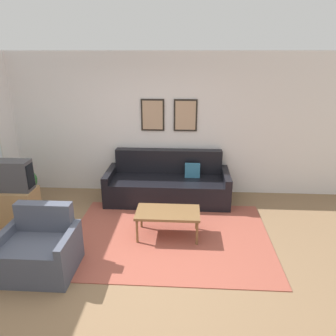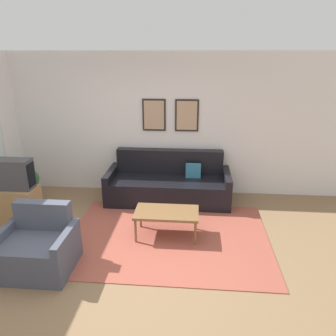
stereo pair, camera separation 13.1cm
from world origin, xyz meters
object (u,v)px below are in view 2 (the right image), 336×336
tv (11,174)px  potted_plant_tall (5,179)px  couch (169,184)px  coffee_table (167,214)px  armchair (38,249)px

tv → potted_plant_tall: bearing=144.4°
couch → coffee_table: size_ratio=2.39×
potted_plant_tall → couch: bearing=17.7°
tv → potted_plant_tall: size_ratio=0.67×
coffee_table → couch: bearing=93.5°
coffee_table → tv: size_ratio=1.40×
coffee_table → armchair: (-1.58, -0.92, -0.10)m
couch → potted_plant_tall: 2.85m
couch → potted_plant_tall: potted_plant_tall is taller
coffee_table → armchair: size_ratio=1.04×
armchair → coffee_table: bearing=31.6°
couch → coffee_table: 1.33m
coffee_table → potted_plant_tall: bearing=170.5°
coffee_table → tv: 2.59m
tv → coffee_table: bearing=-6.6°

